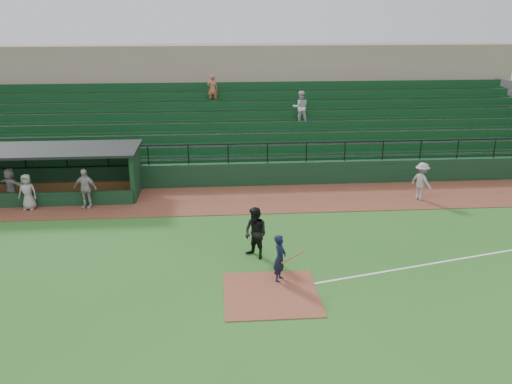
{
  "coord_description": "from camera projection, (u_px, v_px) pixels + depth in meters",
  "views": [
    {
      "loc": [
        -1.65,
        -15.81,
        8.52
      ],
      "look_at": [
        0.0,
        5.0,
        1.4
      ],
      "focal_mm": 37.22,
      "sensor_mm": 36.0,
      "label": 1
    }
  ],
  "objects": [
    {
      "name": "foul_line",
      "position": [
        480.0,
        255.0,
        19.52
      ],
      "size": [
        17.49,
        4.44,
        0.01
      ],
      "primitive_type": "cube",
      "rotation": [
        0.0,
        0.0,
        0.24
      ],
      "color": "white",
      "rests_on": "ground"
    },
    {
      "name": "batter_at_plate",
      "position": [
        280.0,
        258.0,
        17.45
      ],
      "size": [
        1.09,
        0.72,
        1.64
      ],
      "color": "black",
      "rests_on": "ground"
    },
    {
      "name": "runner",
      "position": [
        422.0,
        181.0,
        24.96
      ],
      "size": [
        1.15,
        1.35,
        1.81
      ],
      "primitive_type": "imported",
      "rotation": [
        0.0,
        0.0,
        2.06
      ],
      "color": "#9A9590",
      "rests_on": "warning_track"
    },
    {
      "name": "dugout_player_b",
      "position": [
        27.0,
        192.0,
        23.76
      ],
      "size": [
        0.86,
        0.61,
        1.65
      ],
      "primitive_type": "imported",
      "rotation": [
        0.0,
        0.0,
        -0.11
      ],
      "color": "gray",
      "rests_on": "warning_track"
    },
    {
      "name": "warning_track",
      "position": [
        251.0,
        199.0,
        25.33
      ],
      "size": [
        40.0,
        4.0,
        0.03
      ],
      "primitive_type": "cube",
      "color": "brown",
      "rests_on": "ground"
    },
    {
      "name": "dugout_player_a",
      "position": [
        85.0,
        188.0,
        23.91
      ],
      "size": [
        1.15,
        0.68,
        1.85
      ],
      "primitive_type": "imported",
      "rotation": [
        0.0,
        0.0,
        -0.22
      ],
      "color": "#ACA6A1",
      "rests_on": "warning_track"
    },
    {
      "name": "dugout",
      "position": [
        48.0,
        168.0,
        25.65
      ],
      "size": [
        8.9,
        3.2,
        2.42
      ],
      "color": "black",
      "rests_on": "ground"
    },
    {
      "name": "umpire",
      "position": [
        256.0,
        233.0,
        19.07
      ],
      "size": [
        1.16,
        1.17,
        1.91
      ],
      "primitive_type": "imported",
      "rotation": [
        0.0,
        0.0,
        -0.83
      ],
      "color": "black",
      "rests_on": "ground"
    },
    {
      "name": "home_plate_dirt",
      "position": [
        271.0,
        294.0,
        16.84
      ],
      "size": [
        3.0,
        3.0,
        0.03
      ],
      "primitive_type": "cube",
      "color": "brown",
      "rests_on": "ground"
    },
    {
      "name": "dugout_player_c",
      "position": [
        11.0,
        185.0,
        24.56
      ],
      "size": [
        1.63,
        1.17,
        1.7
      ],
      "primitive_type": "imported",
      "rotation": [
        0.0,
        0.0,
        2.66
      ],
      "color": "gray",
      "rests_on": "warning_track"
    },
    {
      "name": "stadium_structure",
      "position": [
        241.0,
        118.0,
        32.57
      ],
      "size": [
        38.0,
        13.08,
        6.4
      ],
      "color": "black",
      "rests_on": "ground"
    },
    {
      "name": "ground",
      "position": [
        268.0,
        279.0,
        17.79
      ],
      "size": [
        90.0,
        90.0,
        0.0
      ],
      "primitive_type": "plane",
      "color": "#275D1E",
      "rests_on": "ground"
    }
  ]
}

